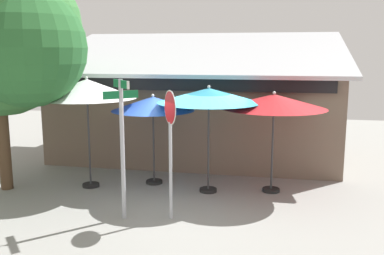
# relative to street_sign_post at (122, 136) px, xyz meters

# --- Properties ---
(ground_plane) EXTENTS (28.00, 28.00, 0.10)m
(ground_plane) POSITION_rel_street_sign_post_xyz_m (1.22, 1.18, -1.85)
(ground_plane) COLOR gray
(cafe_building) EXTENTS (9.50, 4.96, 4.24)m
(cafe_building) POSITION_rel_street_sign_post_xyz_m (0.49, 5.84, -0.19)
(cafe_building) COLOR #705B4C
(cafe_building) RESTS_ON ground
(street_sign_post) EXTENTS (0.59, 0.63, 2.98)m
(street_sign_post) POSITION_rel_street_sign_post_xyz_m (0.00, 0.00, 0.00)
(street_sign_post) COLOR #A8AAB2
(street_sign_post) RESTS_ON ground
(stop_sign) EXTENTS (0.40, 0.61, 2.75)m
(stop_sign) POSITION_rel_street_sign_post_xyz_m (0.98, 0.20, 0.10)
(stop_sign) COLOR #A8AAB2
(stop_sign) RESTS_ON ground
(patio_umbrella_ivory_left) EXTENTS (2.52, 2.52, 2.91)m
(patio_umbrella_ivory_left) POSITION_rel_street_sign_post_xyz_m (-1.64, 1.90, 0.79)
(patio_umbrella_ivory_left) COLOR black
(patio_umbrella_ivory_left) RESTS_ON ground
(patio_umbrella_royal_blue_center) EXTENTS (2.20, 2.20, 2.44)m
(patio_umbrella_royal_blue_center) POSITION_rel_street_sign_post_xyz_m (-0.07, 2.51, 0.36)
(patio_umbrella_royal_blue_center) COLOR black
(patio_umbrella_royal_blue_center) RESTS_ON ground
(patio_umbrella_teal_right) EXTENTS (2.56, 2.56, 2.72)m
(patio_umbrella_teal_right) POSITION_rel_street_sign_post_xyz_m (1.48, 2.10, 0.65)
(patio_umbrella_teal_right) COLOR black
(patio_umbrella_teal_right) RESTS_ON ground
(patio_umbrella_crimson_far_right) EXTENTS (2.60, 2.60, 2.57)m
(patio_umbrella_crimson_far_right) POSITION_rel_street_sign_post_xyz_m (3.06, 2.42, 0.51)
(patio_umbrella_crimson_far_right) COLOR black
(patio_umbrella_crimson_far_right) RESTS_ON ground
(shade_tree) EXTENTS (4.65, 4.22, 6.14)m
(shade_tree) POSITION_rel_street_sign_post_xyz_m (-3.46, 1.20, 2.14)
(shade_tree) COLOR brown
(shade_tree) RESTS_ON ground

